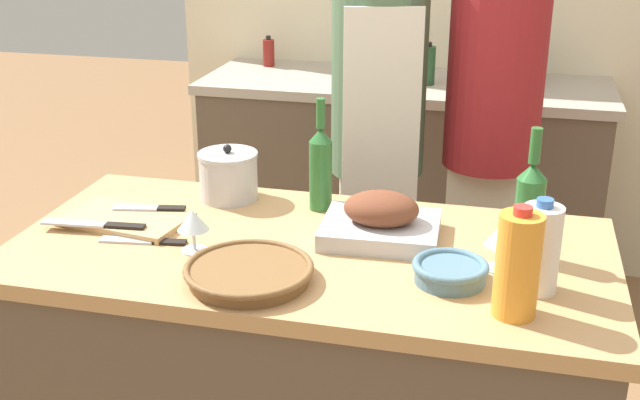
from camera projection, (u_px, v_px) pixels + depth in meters
The scene contains 22 objects.
kitchen_island at pixel (310, 398), 2.12m from camera, with size 1.47×0.72×0.88m.
back_counter at pixel (401, 185), 3.55m from camera, with size 1.71×0.60×0.94m.
roasting_pan at pixel (381, 221), 1.99m from camera, with size 0.30×0.25×0.12m.
wicker_basket at pixel (249, 272), 1.78m from camera, with size 0.29×0.29×0.04m.
cutting_board at pixel (126, 219), 2.09m from camera, with size 0.34×0.23×0.02m.
stock_pot at pixel (229, 176), 2.23m from camera, with size 0.17×0.17×0.16m.
mixing_bowl at pixel (450, 271), 1.77m from camera, with size 0.17×0.17×0.05m.
juice_jug at pixel (518, 265), 1.61m from camera, with size 0.09×0.09×0.24m.
milk_jug at pixel (540, 249), 1.71m from camera, with size 0.09×0.09×0.21m.
wine_bottle_green at pixel (529, 208), 1.85m from camera, with size 0.07×0.07×0.32m.
wine_bottle_dark at pixel (321, 166), 2.14m from camera, with size 0.06×0.06×0.31m.
wine_glass_left at pixel (501, 237), 1.81m from camera, with size 0.08×0.08×0.11m.
wine_glass_right at pixel (193, 222), 1.90m from camera, with size 0.08×0.08×0.11m.
knife_chef at pixel (97, 225), 2.03m from camera, with size 0.27×0.06×0.01m.
knife_paring at pixel (146, 241), 1.98m from camera, with size 0.22×0.06×0.01m.
knife_bread at pixel (152, 208), 2.13m from camera, with size 0.19×0.07×0.01m.
stand_mixer at pixel (517, 55), 3.30m from camera, with size 0.18×0.14×0.28m.
condiment_bottle_tall at pixel (428, 65), 3.30m from camera, with size 0.06×0.06×0.17m.
condiment_bottle_short at pixel (354, 58), 3.42m from camera, with size 0.06×0.06×0.18m.
condiment_bottle_extra at pixel (269, 52), 3.64m from camera, with size 0.05×0.05×0.14m.
person_cook_aproned at pixel (378, 134), 2.68m from camera, with size 0.31×0.34×1.67m.
person_cook_guest at pixel (492, 124), 2.62m from camera, with size 0.31×0.31×1.75m.
Camera 1 is at (0.45, -1.72, 1.71)m, focal length 45.00 mm.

